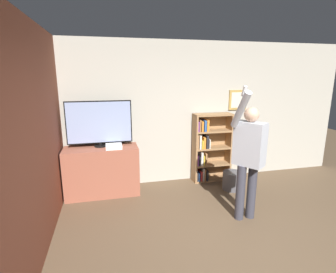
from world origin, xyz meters
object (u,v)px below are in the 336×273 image
object	(u,v)px
television	(99,123)
game_console	(114,146)
bookshelf	(208,148)
person	(249,154)
waste_bin	(232,180)

from	to	relation	value
television	game_console	size ratio (longest dim) A/B	4.06
television	bookshelf	world-z (taller)	television
bookshelf	person	bearing A→B (deg)	-90.09
television	waste_bin	distance (m)	2.61
bookshelf	waste_bin	xyz separation A→B (m)	(0.28, -0.52, -0.50)
television	waste_bin	xyz separation A→B (m)	(2.32, -0.45, -1.10)
television	game_console	world-z (taller)	television
game_console	person	size ratio (longest dim) A/B	0.14
television	person	world-z (taller)	person
bookshelf	waste_bin	distance (m)	0.77
person	waste_bin	xyz separation A→B (m)	(0.28, 0.97, -0.83)
television	game_console	bearing A→B (deg)	-39.41
television	bookshelf	xyz separation A→B (m)	(2.05, 0.07, -0.60)
game_console	waste_bin	size ratio (longest dim) A/B	0.79
game_console	bookshelf	size ratio (longest dim) A/B	0.20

